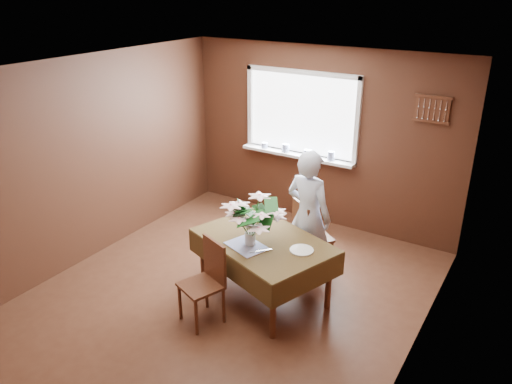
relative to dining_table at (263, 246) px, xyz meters
The scene contains 15 objects.
floor 0.72m from the dining_table, 152.39° to the right, with size 4.50×4.50×0.00m, color #4C291A.
ceiling 1.92m from the dining_table, 152.39° to the right, with size 4.50×4.50×0.00m, color white.
wall_back 2.20m from the dining_table, 98.93° to the left, with size 4.00×4.00×0.00m, color brown.
wall_front 2.52m from the dining_table, 97.69° to the right, with size 4.00×4.00×0.00m, color brown.
wall_left 2.42m from the dining_table, behind, with size 4.50×4.50×0.00m, color brown.
wall_right 1.80m from the dining_table, ahead, with size 4.50×4.50×0.00m, color brown.
window_assembly 2.25m from the dining_table, 107.03° to the left, with size 1.72×0.20×1.22m.
spoon_rack 2.64m from the dining_table, 61.22° to the left, with size 0.44×0.05×0.33m.
dining_table is the anchor object (origin of this frame).
chair_far 0.77m from the dining_table, 76.78° to the left, with size 0.54×0.54×0.90m.
chair_near 0.72m from the dining_table, 112.83° to the right, with size 0.49×0.49×0.89m.
seated_woman 0.69m from the dining_table, 70.38° to the left, with size 0.57×0.38×1.57m, color white.
flower_bouquet 0.45m from the dining_table, 110.78° to the right, with size 0.58×0.58×0.50m.
side_plate 0.47m from the dining_table, ahead, with size 0.25×0.25×0.01m, color white.
table_knife 0.27m from the dining_table, 64.62° to the right, with size 0.02×0.23×0.00m, color silver.
Camera 1 is at (2.74, -3.89, 3.27)m, focal length 35.00 mm.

